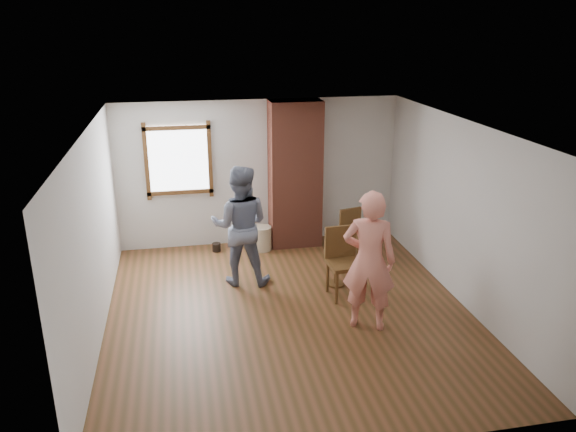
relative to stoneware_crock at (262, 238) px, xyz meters
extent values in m
plane|color=brown|center=(0.03, -2.32, -0.21)|extent=(5.50, 5.50, 0.00)
cube|color=silver|center=(0.03, 0.43, 1.09)|extent=(5.00, 0.04, 2.60)
cube|color=silver|center=(-2.47, -2.32, 1.09)|extent=(0.04, 5.50, 2.60)
cube|color=silver|center=(2.53, -2.32, 1.09)|extent=(0.04, 5.50, 2.60)
cube|color=white|center=(0.03, -2.32, 2.39)|extent=(5.00, 5.50, 0.04)
cube|color=brown|center=(-1.37, 0.39, 1.39)|extent=(1.14, 0.06, 1.34)
cube|color=white|center=(-1.37, 0.41, 1.39)|extent=(1.00, 0.02, 1.20)
cube|color=#9C4C37|center=(0.63, 0.18, 1.09)|extent=(0.90, 0.50, 2.60)
cylinder|color=#CAB492|center=(0.00, 0.00, 0.00)|extent=(0.36, 0.36, 0.43)
cylinder|color=black|center=(-0.81, 0.08, -0.14)|extent=(0.16, 0.16, 0.15)
cube|color=brown|center=(0.93, -1.99, 0.30)|extent=(0.52, 0.52, 0.06)
cylinder|color=brown|center=(0.75, -2.20, 0.04)|extent=(0.05, 0.05, 0.52)
cylinder|color=brown|center=(1.14, -2.17, 0.04)|extent=(0.05, 0.05, 0.52)
cylinder|color=brown|center=(0.72, -1.81, 0.04)|extent=(0.05, 0.05, 0.52)
cylinder|color=brown|center=(1.11, -1.78, 0.04)|extent=(0.05, 0.05, 0.52)
cube|color=brown|center=(0.91, -1.77, 0.56)|extent=(0.48, 0.09, 0.52)
cube|color=brown|center=(1.48, -0.74, 0.22)|extent=(0.49, 0.49, 0.05)
cylinder|color=brown|center=(1.36, -0.93, 0.00)|extent=(0.04, 0.04, 0.43)
cylinder|color=brown|center=(1.68, -0.86, 0.00)|extent=(0.04, 0.04, 0.43)
cylinder|color=brown|center=(1.29, -0.62, 0.00)|extent=(0.04, 0.04, 0.43)
cylinder|color=brown|center=(1.60, -0.54, 0.00)|extent=(0.04, 0.04, 0.43)
cube|color=brown|center=(1.44, -0.56, 0.44)|extent=(0.40, 0.13, 0.43)
cylinder|color=brown|center=(0.91, -1.61, 0.37)|extent=(0.40, 0.40, 0.04)
cylinder|color=brown|center=(0.91, -1.61, 0.08)|extent=(0.06, 0.06, 0.54)
cylinder|color=brown|center=(0.91, -1.61, -0.20)|extent=(0.28, 0.28, 0.03)
cylinder|color=white|center=(0.91, -1.61, 0.39)|extent=(0.18, 0.18, 0.01)
cube|color=silver|center=(0.92, -1.61, 0.42)|extent=(0.08, 0.07, 0.06)
imported|color=#121932|center=(-0.51, -1.21, 0.72)|extent=(1.05, 0.90, 1.87)
imported|color=#F8907C|center=(0.97, -2.86, 0.73)|extent=(0.81, 0.69, 1.90)
camera|label=1|loc=(-1.33, -9.16, 3.69)|focal=35.00mm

